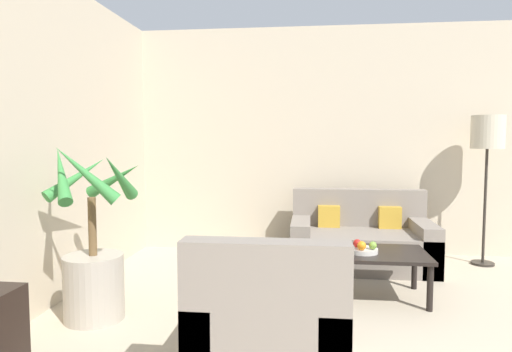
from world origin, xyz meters
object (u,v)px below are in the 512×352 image
potted_palm (94,263)px  orange_fruit (362,246)px  apple_red (357,243)px  floor_lamp (488,138)px  armchair (270,331)px  fruit_bowl (363,250)px  ottoman (281,298)px  sofa_loveseat (360,242)px  apple_green (373,245)px  coffee_table (367,257)px

potted_palm → orange_fruit: 2.14m
apple_red → floor_lamp: bearing=39.9°
orange_fruit → armchair: armchair is taller
fruit_bowl → ottoman: size_ratio=0.40×
apple_red → sofa_loveseat: bearing=82.2°
floor_lamp → armchair: size_ratio=1.88×
sofa_loveseat → armchair: (-0.76, -2.44, 0.01)m
apple_green → floor_lamp: bearing=43.6°
floor_lamp → orange_fruit: (-1.45, -1.33, -0.90)m
apple_green → ottoman: 0.99m
floor_lamp → coffee_table: 2.11m
apple_red → fruit_bowl: bearing=-24.7°
coffee_table → sofa_loveseat: bearing=87.1°
floor_lamp → ottoman: bearing=-137.8°
potted_palm → fruit_bowl: size_ratio=5.42×
sofa_loveseat → apple_green: sofa_loveseat is taller
apple_green → armchair: 1.56m
floor_lamp → armchair: bearing=-128.4°
apple_red → apple_green: apple_red is taller
coffee_table → fruit_bowl: bearing=-131.2°
floor_lamp → apple_green: floor_lamp is taller
apple_red → orange_fruit: orange_fruit is taller
floor_lamp → apple_red: bearing=-140.1°
floor_lamp → sofa_loveseat: bearing=-171.2°
orange_fruit → ottoman: 0.89m
fruit_bowl → ottoman: 0.94m
apple_green → ottoman: bearing=-140.7°
potted_palm → fruit_bowl: (2.07, 0.69, -0.01)m
coffee_table → fruit_bowl: 0.09m
fruit_bowl → potted_palm: bearing=-161.6°
sofa_loveseat → fruit_bowl: (-0.09, -1.05, 0.16)m
coffee_table → armchair: 1.61m
apple_red → apple_green: (0.12, -0.06, -0.00)m
potted_palm → armchair: bearing=-26.7°
apple_green → orange_fruit: bearing=-156.7°
armchair → ottoman: 0.76m
orange_fruit → apple_green: bearing=23.3°
ottoman → fruit_bowl: bearing=44.0°
fruit_bowl → floor_lamp: bearing=41.3°
sofa_loveseat → apple_red: sofa_loveseat is taller
orange_fruit → armchair: 1.48m
armchair → ottoman: armchair is taller
orange_fruit → sofa_loveseat: bearing=84.2°
fruit_bowl → orange_fruit: bearing=-105.3°
potted_palm → coffee_table: size_ratio=1.34×
coffee_table → apple_red: apple_red is taller
floor_lamp → apple_red: (-1.48, -1.23, -0.90)m
sofa_loveseat → ottoman: sofa_loveseat is taller
fruit_bowl → ottoman: bearing=-136.0°
fruit_bowl → sofa_loveseat: bearing=84.9°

